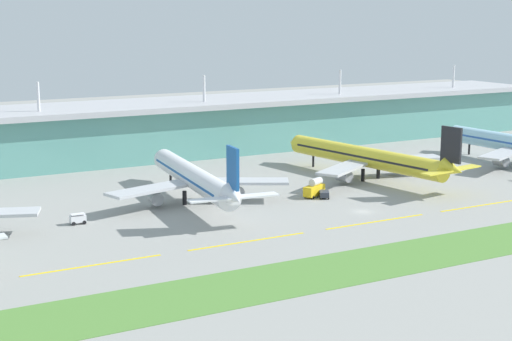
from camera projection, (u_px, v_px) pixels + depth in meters
The scene contains 12 objects.
ground_plane at pixel (362, 212), 193.78m from camera, with size 600.00×600.00×0.00m, color gray.
terminal_building at pixel (198, 126), 275.07m from camera, with size 288.00×34.00×27.52m.
airliner_near_middle at pixel (194, 178), 202.18m from camera, with size 48.47×65.88×18.90m.
airliner_far_middle at pixel (367, 157), 231.34m from camera, with size 48.24×69.84×18.90m.
taxiway_stripe_west at pixel (93, 265), 152.25m from camera, with size 28.00×0.70×0.04m, color yellow.
taxiway_stripe_mid_west at pixel (248, 241), 168.32m from camera, with size 28.00×0.70×0.04m, color yellow.
taxiway_stripe_centre at pixel (376, 222), 184.39m from camera, with size 28.00×0.70×0.04m, color yellow.
taxiway_stripe_mid_east at pixel (483, 205), 200.46m from camera, with size 28.00×0.70×0.04m, color yellow.
grass_verge at pixel (460, 247), 164.33m from camera, with size 300.00×18.00×0.10m, color #518438.
fuel_truck at pixel (315, 188), 209.60m from camera, with size 7.61×5.50×4.95m.
baggage_cart at pixel (78, 219), 182.05m from camera, with size 3.61×1.99×2.48m.
pushback_tug at pixel (324, 194), 208.17m from camera, with size 4.28×5.01×1.85m.
Camera 1 is at (-113.61, -152.24, 47.53)m, focal length 55.31 mm.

